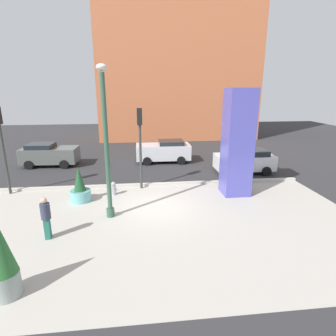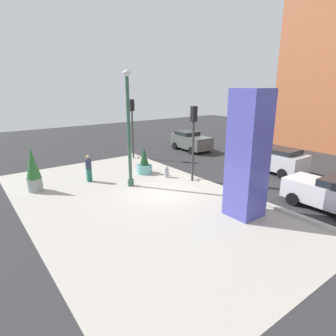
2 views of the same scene
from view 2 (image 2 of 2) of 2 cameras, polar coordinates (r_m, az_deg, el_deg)
ground_plane at (r=18.37m, az=9.19°, el=-2.32°), size 60.00×60.00×0.00m
plaza_pavement at (r=14.89m, az=-7.28°, el=-6.72°), size 18.00×10.00×0.02m
curb_strip at (r=17.75m, az=7.21°, el=-2.63°), size 18.00×0.24×0.16m
lamp_post at (r=16.41m, az=-7.82°, el=7.04°), size 0.44×0.44×6.56m
art_pillar_blue at (r=12.93m, az=15.68°, el=2.48°), size 1.40×1.40×5.66m
potted_plant_mid_plaza at (r=19.36m, az=-4.78°, el=0.88°), size 1.05×1.05×1.85m
potted_plant_near_left at (r=17.52m, az=-25.36°, el=-0.39°), size 0.81×0.81×2.50m
fire_hydrant at (r=18.51m, az=-0.27°, el=-0.76°), size 0.36×0.26×0.75m
traffic_light_corner at (r=17.30m, az=5.12°, el=7.22°), size 0.28×0.42×4.60m
traffic_light_far_side at (r=23.11m, az=-7.17°, el=9.63°), size 0.28×0.42×4.73m
car_curb_west at (r=26.39m, az=4.56°, el=5.42°), size 4.09×2.24×1.69m
car_curb_east at (r=20.97m, az=20.59°, el=1.67°), size 4.21×2.16×1.70m
car_intersection at (r=15.64m, az=29.61°, el=-4.42°), size 3.95×2.06×1.60m
pedestrian_on_sidewalk at (r=18.19m, az=-15.60°, el=0.21°), size 0.38×0.38×1.70m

